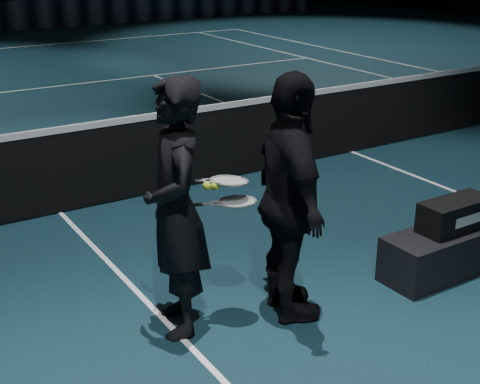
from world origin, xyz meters
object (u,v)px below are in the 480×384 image
(racket_bag, at_px, (455,215))
(player_b, at_px, (290,200))
(player_bench, at_px, (451,250))
(player_a, at_px, (176,210))
(racket_upper, at_px, (229,181))
(racket_lower, at_px, (237,202))
(tennis_balls, at_px, (210,183))

(racket_bag, bearing_deg, player_b, 173.20)
(player_bench, relative_size, player_a, 0.70)
(racket_upper, bearing_deg, racket_lower, -42.66)
(racket_upper, xyz_separation_m, tennis_balls, (-0.15, 0.02, 0.00))
(racket_bag, relative_size, racket_upper, 0.99)
(racket_bag, height_order, player_a, player_a)
(player_a, height_order, racket_lower, player_a)
(racket_lower, height_order, racket_upper, racket_upper)
(tennis_balls, bearing_deg, player_a, 161.10)
(player_b, relative_size, racket_upper, 2.82)
(player_a, xyz_separation_m, racket_upper, (0.39, -0.10, 0.17))
(player_a, bearing_deg, player_bench, 95.27)
(player_b, xyz_separation_m, racket_lower, (-0.38, 0.14, 0.02))
(racket_bag, height_order, player_b, player_b)
(racket_bag, distance_m, racket_lower, 2.09)
(player_bench, height_order, player_b, player_b)
(player_bench, height_order, tennis_balls, tennis_balls)
(racket_bag, relative_size, player_a, 0.35)
(player_b, xyz_separation_m, tennis_balls, (-0.56, 0.21, 0.18))
(player_b, distance_m, tennis_balls, 0.62)
(racket_bag, distance_m, player_b, 1.71)
(racket_lower, distance_m, racket_upper, 0.16)
(tennis_balls, bearing_deg, racket_bag, -9.95)
(player_a, xyz_separation_m, tennis_balls, (0.24, -0.08, 0.18))
(player_a, relative_size, player_b, 1.00)
(player_a, relative_size, racket_upper, 2.82)
(player_bench, relative_size, tennis_balls, 11.25)
(racket_bag, xyz_separation_m, player_b, (-1.65, 0.18, 0.42))
(racket_bag, bearing_deg, racket_upper, 169.18)
(racket_bag, distance_m, tennis_balls, 2.32)
(racket_upper, bearing_deg, player_b, -9.08)
(racket_lower, bearing_deg, player_a, 180.00)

